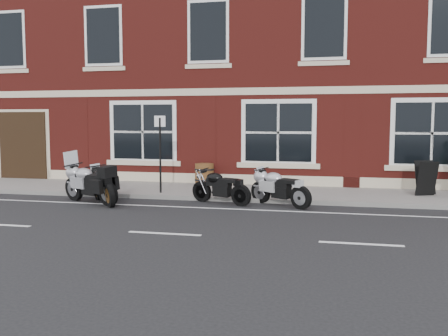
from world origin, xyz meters
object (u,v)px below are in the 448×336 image
(moto_sport_silver, at_px, (280,187))
(moto_naked_black, at_px, (220,186))
(barrel_planter, at_px, (204,174))
(moto_sport_black, at_px, (104,184))
(parking_sign, at_px, (160,148))
(moto_touring_silver, at_px, (90,182))
(moto_sport_red, at_px, (111,184))
(a_board_sign, at_px, (426,178))

(moto_sport_silver, relative_size, moto_naked_black, 0.96)
(moto_naked_black, relative_size, barrel_planter, 2.47)
(moto_sport_silver, bearing_deg, moto_sport_black, 131.08)
(parking_sign, bearing_deg, moto_sport_silver, -29.50)
(moto_sport_black, bearing_deg, moto_touring_silver, 142.78)
(moto_sport_silver, distance_m, moto_naked_black, 1.70)
(moto_sport_red, xyz_separation_m, barrel_planter, (2.12, 2.97, 0.03))
(moto_naked_black, bearing_deg, parking_sign, 89.50)
(moto_sport_red, bearing_deg, a_board_sign, -17.99)
(moto_sport_silver, bearing_deg, moto_touring_silver, 130.65)
(moto_naked_black, bearing_deg, moto_touring_silver, 122.87)
(moto_sport_silver, xyz_separation_m, moto_naked_black, (-1.70, -0.01, -0.02))
(moto_touring_silver, distance_m, a_board_sign, 10.04)
(moto_touring_silver, distance_m, moto_naked_black, 3.79)
(a_board_sign, bearing_deg, moto_sport_red, 168.58)
(moto_touring_silver, bearing_deg, moto_sport_red, 0.31)
(moto_sport_black, xyz_separation_m, moto_naked_black, (3.29, 0.67, -0.04))
(moto_naked_black, distance_m, barrel_planter, 3.25)
(moto_sport_black, distance_m, a_board_sign, 9.61)
(moto_touring_silver, height_order, a_board_sign, moto_touring_silver)
(a_board_sign, bearing_deg, barrel_planter, 149.05)
(barrel_planter, bearing_deg, moto_sport_red, -125.52)
(moto_sport_silver, xyz_separation_m, parking_sign, (-3.85, 0.90, 0.97))
(moto_touring_silver, bearing_deg, parking_sign, -19.64)
(moto_sport_black, relative_size, moto_sport_silver, 0.96)
(barrel_planter, bearing_deg, moto_sport_black, -118.76)
(parking_sign, bearing_deg, moto_sport_red, -161.16)
(a_board_sign, bearing_deg, parking_sign, 164.49)
(moto_sport_black, relative_size, parking_sign, 0.72)
(moto_sport_red, height_order, moto_sport_black, moto_sport_black)
(parking_sign, bearing_deg, moto_naked_black, -39.25)
(moto_sport_black, height_order, moto_naked_black, moto_sport_black)
(moto_sport_red, height_order, parking_sign, parking_sign)
(barrel_planter, bearing_deg, moto_sport_silver, -44.94)
(moto_naked_black, height_order, a_board_sign, a_board_sign)
(moto_touring_silver, relative_size, moto_sport_black, 1.21)
(moto_touring_silver, xyz_separation_m, moto_naked_black, (3.73, 0.69, -0.09))
(moto_sport_silver, bearing_deg, a_board_sign, -29.38)
(moto_sport_black, bearing_deg, parking_sign, 14.43)
(moto_sport_silver, height_order, a_board_sign, a_board_sign)
(moto_naked_black, bearing_deg, moto_sport_red, 112.06)
(moto_sport_black, relative_size, barrel_planter, 2.27)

